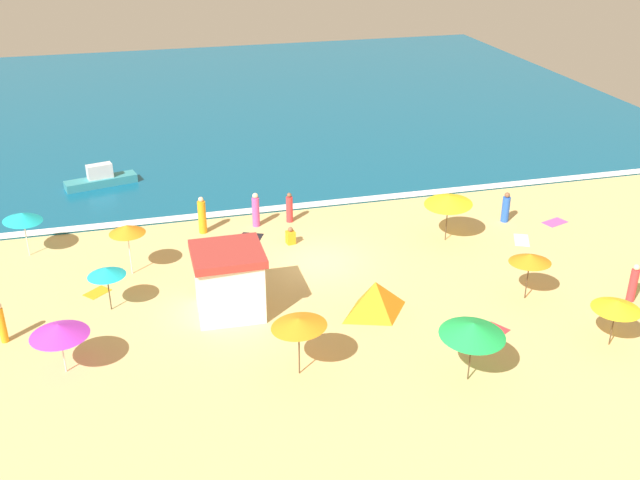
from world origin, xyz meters
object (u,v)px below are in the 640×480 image
Objects in this scene: beach_umbrella_6 at (473,329)px; beachgoer_2 at (256,210)px; beach_tent at (375,298)px; beachgoer_5 at (289,208)px; lifeguard_cabana at (229,281)px; beach_umbrella_1 at (299,323)px; beachgoer_0 at (506,208)px; beachgoer_4 at (202,216)px; beach_umbrella_9 at (106,272)px; beach_umbrella_0 at (448,200)px; beach_umbrella_8 at (530,258)px; beachgoer_6 at (633,283)px; beach_umbrella_3 at (617,305)px; beachgoer_1 at (291,237)px; beach_umbrella_5 at (127,229)px; beach_umbrella_7 at (59,330)px; beachgoer_3 at (1,323)px; beach_umbrella_4 at (22,217)px; small_boat_0 at (101,179)px.

beach_umbrella_6 is 1.50× the size of beachgoer_2.
beach_tent is 1.67× the size of beachgoer_5.
beachgoer_2 is (2.45, 7.82, -0.55)m from lifeguard_cabana.
beach_umbrella_1 reaches higher than beachgoer_0.
beachgoer_4 is (-7.44, 14.26, -1.15)m from beach_umbrella_6.
beach_umbrella_1 is 1.39× the size of beachgoer_4.
beach_umbrella_6 is 14.83m from beachgoer_5.
beach_umbrella_0 is at bearing 9.42° from beach_umbrella_9.
lifeguard_cabana is 1.23× the size of beach_umbrella_8.
beach_umbrella_0 reaches higher than beach_tent.
beach_tent is at bearing 170.62° from beachgoer_6.
beach_umbrella_3 is 14.88m from beachgoer_1.
beach_umbrella_1 is 5.13m from beach_tent.
beach_umbrella_9 is (-0.91, -2.89, -0.43)m from beach_umbrella_5.
beach_umbrella_5 is 8.80m from beachgoer_5.
beachgoer_1 is (-9.55, 11.33, -1.33)m from beach_umbrella_3.
beach_umbrella_7 is at bearing -159.58° from beachgoer_0.
beachgoer_4 is (-0.20, 7.71, -0.51)m from lifeguard_cabana.
beach_umbrella_9 reaches higher than beach_tent.
beach_umbrella_3 is 11.24m from beachgoer_0.
beachgoer_3 is at bearing -138.01° from beach_umbrella_5.
beach_umbrella_4 reaches higher than beachgoer_6.
beach_umbrella_6 reaches higher than beach_umbrella_4.
beach_umbrella_8 is 11.19m from beachgoer_1.
beach_umbrella_9 is at bearing 167.24° from beachgoer_6.
beach_umbrella_3 is 27.96m from small_boat_0.
beach_umbrella_0 reaches higher than beach_umbrella_6.
beach_umbrella_4 is 5.44m from beach_umbrella_5.
beach_umbrella_7 is (-19.38, 3.33, 0.02)m from beach_umbrella_3.
small_boat_0 is (-4.85, 7.50, -0.38)m from beachgoer_4.
beach_umbrella_5 reaches higher than beachgoer_4.
beach_tent is at bearing 4.87° from beach_umbrella_7.
beach_umbrella_6 is 1.70× the size of beachgoer_5.
beachgoer_5 is at bearing 127.75° from beach_umbrella_8.
beach_umbrella_4 is 0.81× the size of beach_umbrella_7.
beachgoer_5 is (-9.04, 13.82, -0.96)m from beach_umbrella_3.
beach_umbrella_9 reaches higher than beachgoer_3.
beachgoer_4 is at bearing 3.20° from beach_umbrella_4.
beachgoer_2 reaches higher than beachgoer_3.
beach_umbrella_6 is at bearing -44.61° from beach_umbrella_5.
beach_umbrella_0 is 10.11m from beach_umbrella_3.
beach_umbrella_0 is 2.04× the size of beachgoer_5.
small_boat_0 is at bearing 141.63° from beachgoer_5.
beach_umbrella_0 is 7.61m from beachgoer_1.
beach_umbrella_3 is at bearing 6.08° from beach_umbrella_6.
lifeguard_cabana is 6.62m from beachgoer_1.
beach_umbrella_9 is (3.61, -5.92, -0.22)m from beach_umbrella_4.
beach_umbrella_7 is 11.77m from beach_tent.
beachgoer_5 is at bearing 62.15° from lifeguard_cabana.
beach_umbrella_1 is 10.49m from beach_umbrella_5.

